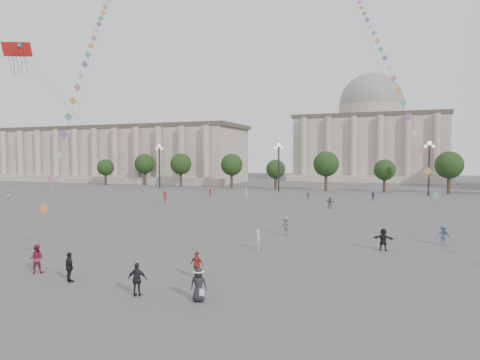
% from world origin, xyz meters
% --- Properties ---
extents(ground, '(360.00, 360.00, 0.00)m').
position_xyz_m(ground, '(0.00, 0.00, 0.00)').
color(ground, '#4F4C4A').
rests_on(ground, ground).
extents(hall_west, '(84.00, 26.22, 17.20)m').
position_xyz_m(hall_west, '(-75.00, 93.89, 8.43)').
color(hall_west, '#ADA191').
rests_on(hall_west, ground).
extents(hall_central, '(48.30, 34.30, 35.50)m').
position_xyz_m(hall_central, '(0.00, 129.22, 14.23)').
color(hall_central, '#ADA191').
rests_on(hall_central, ground).
extents(tree_row, '(137.12, 5.12, 8.00)m').
position_xyz_m(tree_row, '(0.00, 78.00, 5.39)').
color(tree_row, '#332719').
rests_on(tree_row, ground).
extents(lamp_post_far_west, '(2.00, 0.90, 10.65)m').
position_xyz_m(lamp_post_far_west, '(-45.00, 70.00, 7.35)').
color(lamp_post_far_west, '#262628').
rests_on(lamp_post_far_west, ground).
extents(lamp_post_mid_west, '(2.00, 0.90, 10.65)m').
position_xyz_m(lamp_post_mid_west, '(-15.00, 70.00, 7.35)').
color(lamp_post_mid_west, '#262628').
rests_on(lamp_post_mid_west, ground).
extents(lamp_post_mid_east, '(2.00, 0.90, 10.65)m').
position_xyz_m(lamp_post_mid_east, '(15.00, 70.00, 7.35)').
color(lamp_post_mid_east, '#262628').
rests_on(lamp_post_mid_east, ground).
extents(person_crowd_0, '(0.90, 0.86, 1.50)m').
position_xyz_m(person_crowd_0, '(5.50, 57.50, 0.75)').
color(person_crowd_0, navy).
rests_on(person_crowd_0, ground).
extents(person_crowd_1, '(0.98, 1.05, 1.72)m').
position_xyz_m(person_crowd_1, '(-52.87, 34.17, 0.86)').
color(person_crowd_1, beige).
rests_on(person_crowd_1, ground).
extents(person_crowd_2, '(1.28, 1.41, 1.90)m').
position_xyz_m(person_crowd_2, '(-26.15, 40.92, 0.95)').
color(person_crowd_2, maroon).
rests_on(person_crowd_2, ground).
extents(person_crowd_3, '(1.71, 0.72, 1.79)m').
position_xyz_m(person_crowd_3, '(8.89, 15.75, 0.89)').
color(person_crowd_3, black).
rests_on(person_crowd_3, ground).
extents(person_crowd_4, '(1.28, 1.44, 1.58)m').
position_xyz_m(person_crowd_4, '(-9.70, 51.53, 0.79)').
color(person_crowd_4, silver).
rests_on(person_crowd_4, ground).
extents(person_crowd_6, '(1.33, 1.00, 1.82)m').
position_xyz_m(person_crowd_6, '(-0.09, 19.34, 0.91)').
color(person_crowd_6, slate).
rests_on(person_crowd_6, ground).
extents(person_crowd_10, '(0.69, 0.81, 1.89)m').
position_xyz_m(person_crowd_10, '(-15.99, 52.11, 0.95)').
color(person_crowd_10, silver).
rests_on(person_crowd_10, ground).
extents(person_crowd_12, '(1.62, 1.26, 1.71)m').
position_xyz_m(person_crowd_12, '(0.40, 42.84, 0.86)').
color(person_crowd_12, slate).
rests_on(person_crowd_12, ground).
extents(person_crowd_13, '(0.61, 0.70, 1.62)m').
position_xyz_m(person_crowd_13, '(-0.55, 12.43, 0.81)').
color(person_crowd_13, silver).
rests_on(person_crowd_13, ground).
extents(person_crowd_16, '(0.97, 0.70, 1.53)m').
position_xyz_m(person_crowd_16, '(-5.13, 53.65, 0.76)').
color(person_crowd_16, slate).
rests_on(person_crowd_16, ground).
extents(person_crowd_17, '(0.67, 1.17, 1.80)m').
position_xyz_m(person_crowd_17, '(-22.55, 50.78, 0.90)').
color(person_crowd_17, maroon).
rests_on(person_crowd_17, ground).
extents(tourist_0, '(1.05, 0.62, 1.67)m').
position_xyz_m(tourist_0, '(-1.49, 3.34, 0.83)').
color(tourist_0, '#A03B2B').
rests_on(tourist_0, ground).
extents(tourist_1, '(1.14, 0.88, 1.81)m').
position_xyz_m(tourist_1, '(-8.23, -0.10, 0.90)').
color(tourist_1, black).
rests_on(tourist_1, ground).
extents(tourist_4, '(1.14, 0.73, 1.80)m').
position_xyz_m(tourist_4, '(-2.97, -0.84, 0.90)').
color(tourist_4, black).
rests_on(tourist_4, ground).
extents(kite_flyer_0, '(1.12, 1.04, 1.85)m').
position_xyz_m(kite_flyer_0, '(-11.74, 0.79, 0.92)').
color(kite_flyer_0, maroon).
rests_on(kite_flyer_0, ground).
extents(kite_flyer_1, '(1.16, 0.74, 1.70)m').
position_xyz_m(kite_flyer_1, '(13.58, 19.83, 0.85)').
color(kite_flyer_1, '#355078').
rests_on(kite_flyer_1, ground).
extents(hat_person, '(0.96, 0.74, 1.75)m').
position_xyz_m(hat_person, '(0.49, -0.45, 0.91)').
color(hat_person, black).
rests_on(hat_person, ground).
extents(dragon_kite, '(9.36, 1.68, 21.87)m').
position_xyz_m(dragon_kite, '(-17.76, 5.31, 15.00)').
color(dragon_kite, red).
rests_on(dragon_kite, ground).
extents(kite_train_west, '(26.92, 44.80, 66.74)m').
position_xyz_m(kite_train_west, '(-25.79, 24.71, 23.51)').
color(kite_train_west, '#3F3F3F').
rests_on(kite_train_west, ground).
extents(kite_train_mid, '(16.07, 45.86, 66.47)m').
position_xyz_m(kite_train_mid, '(5.38, 44.27, 25.84)').
color(kite_train_mid, '#3F3F3F').
rests_on(kite_train_mid, ground).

